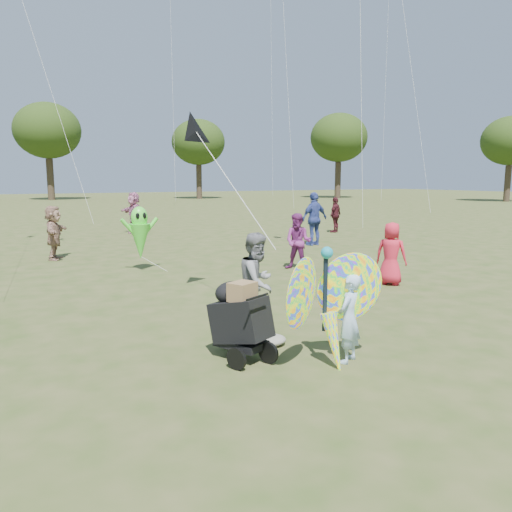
# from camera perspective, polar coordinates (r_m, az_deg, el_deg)

# --- Properties ---
(ground) EXTENTS (160.00, 160.00, 0.00)m
(ground) POSITION_cam_1_polar(r_m,az_deg,el_deg) (8.02, 6.40, -9.16)
(ground) COLOR #51592B
(ground) RESTS_ON ground
(child_girl) EXTENTS (0.53, 0.47, 1.21)m
(child_girl) POSITION_cam_1_polar(r_m,az_deg,el_deg) (6.89, 10.56, -7.03)
(child_girl) COLOR #AACBF0
(child_girl) RESTS_ON ground
(adult_man) EXTENTS (1.00, 0.96, 1.63)m
(adult_man) POSITION_cam_1_polar(r_m,az_deg,el_deg) (8.03, 0.17, -3.08)
(adult_man) COLOR gray
(adult_man) RESTS_ON ground
(grey_bag) EXTENTS (0.51, 0.42, 0.16)m
(grey_bag) POSITION_cam_1_polar(r_m,az_deg,el_deg) (7.56, 1.59, -9.59)
(grey_bag) COLOR gray
(grey_bag) RESTS_ON ground
(crowd_a) EXTENTS (0.78, 0.86, 1.47)m
(crowd_a) POSITION_cam_1_polar(r_m,az_deg,el_deg) (12.05, 15.18, 0.27)
(crowd_a) COLOR red
(crowd_a) RESTS_ON ground
(crowd_c) EXTENTS (1.20, 0.62, 1.97)m
(crowd_c) POSITION_cam_1_polar(r_m,az_deg,el_deg) (18.61, 6.68, 4.24)
(crowd_c) COLOR #364695
(crowd_c) RESTS_ON ground
(crowd_d) EXTENTS (0.96, 1.62, 1.66)m
(crowd_d) POSITION_cam_1_polar(r_m,az_deg,el_deg) (16.41, -22.11, 2.49)
(crowd_d) COLOR #9E7561
(crowd_d) RESTS_ON ground
(crowd_e) EXTENTS (0.92, 0.95, 1.54)m
(crowd_e) POSITION_cam_1_polar(r_m,az_deg,el_deg) (13.58, 4.84, 1.64)
(crowd_e) COLOR #7D2972
(crowd_e) RESTS_ON ground
(crowd_h) EXTENTS (1.02, 0.80, 1.62)m
(crowd_h) POSITION_cam_1_polar(r_m,az_deg,el_deg) (23.21, 9.07, 4.68)
(crowd_h) COLOR #44161D
(crowd_h) RESTS_ON ground
(crowd_j) EXTENTS (0.83, 1.80, 1.87)m
(crowd_j) POSITION_cam_1_polar(r_m,az_deg,el_deg) (22.92, -13.79, 4.79)
(crowd_j) COLOR #AE638A
(crowd_j) RESTS_ON ground
(jogging_stroller) EXTENTS (0.78, 1.15, 1.09)m
(jogging_stroller) POSITION_cam_1_polar(r_m,az_deg,el_deg) (6.93, -1.92, -6.73)
(jogging_stroller) COLOR black
(jogging_stroller) RESTS_ON ground
(butterfly_kite) EXTENTS (1.74, 0.75, 1.81)m
(butterfly_kite) POSITION_cam_1_polar(r_m,az_deg,el_deg) (6.62, 8.31, -5.71)
(butterfly_kite) COLOR #FF284E
(butterfly_kite) RESTS_ON ground
(delta_kite_rig) EXTENTS (0.89, 2.70, 2.49)m
(delta_kite_rig) POSITION_cam_1_polar(r_m,az_deg,el_deg) (10.11, -6.82, 13.85)
(delta_kite_rig) COLOR black
(delta_kite_rig) RESTS_ON ground
(alien_kite) EXTENTS (1.12, 0.69, 1.74)m
(alien_kite) POSITION_cam_1_polar(r_m,az_deg,el_deg) (13.65, -13.12, 2.33)
(alien_kite) COLOR #50EC37
(alien_kite) RESTS_ON ground
(tree_line) EXTENTS (91.78, 33.60, 10.79)m
(tree_line) POSITION_cam_1_polar(r_m,az_deg,el_deg) (52.06, -19.70, 13.24)
(tree_line) COLOR #3A2D21
(tree_line) RESTS_ON ground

